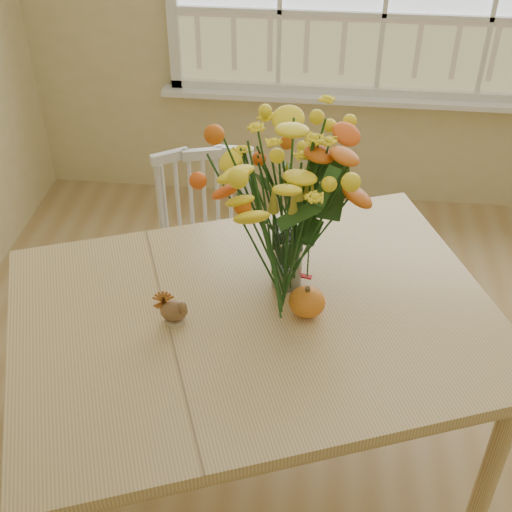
# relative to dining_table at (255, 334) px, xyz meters

# --- Properties ---
(dining_table) EXTENTS (1.85, 1.59, 0.83)m
(dining_table) POSITION_rel_dining_table_xyz_m (0.00, 0.00, 0.00)
(dining_table) COLOR tan
(dining_table) RESTS_ON floor
(windsor_chair) EXTENTS (0.52, 0.50, 0.92)m
(windsor_chair) POSITION_rel_dining_table_xyz_m (-0.30, 0.78, -0.22)
(windsor_chair) COLOR white
(windsor_chair) RESTS_ON floor
(flower_vase) EXTENTS (0.48, 0.48, 0.57)m
(flower_vase) POSITION_rel_dining_table_xyz_m (0.09, 0.17, 0.44)
(flower_vase) COLOR white
(flower_vase) RESTS_ON dining_table
(pumpkin) EXTENTS (0.12, 0.12, 0.09)m
(pumpkin) POSITION_rel_dining_table_xyz_m (0.16, 0.02, 0.14)
(pumpkin) COLOR orange
(pumpkin) RESTS_ON dining_table
(turkey_figurine) EXTENTS (0.10, 0.08, 0.11)m
(turkey_figurine) POSITION_rel_dining_table_xyz_m (-0.25, -0.06, 0.14)
(turkey_figurine) COLOR #CCB78C
(turkey_figurine) RESTS_ON dining_table
(dark_gourd) EXTENTS (0.13, 0.08, 0.07)m
(dark_gourd) POSITION_rel_dining_table_xyz_m (0.08, 0.18, 0.13)
(dark_gourd) COLOR #38160F
(dark_gourd) RESTS_ON dining_table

